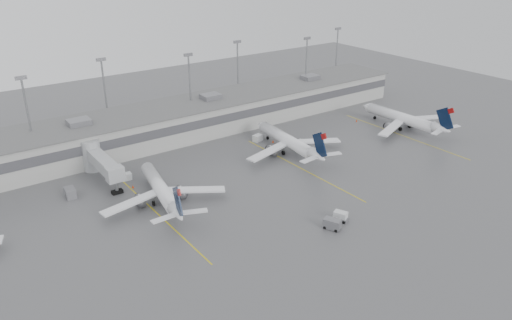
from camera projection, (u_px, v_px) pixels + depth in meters
ground at (312, 240)px, 84.85m from camera, size 260.00×260.00×0.00m
terminal at (161, 124)px, 126.26m from camera, size 152.00×17.00×9.45m
light_masts at (148, 89)px, 127.39m from camera, size 142.40×8.00×20.60m
jet_bridge_right at (98, 160)px, 106.33m from camera, size 4.00×17.20×7.00m
stand_markings at (235, 188)px, 102.68m from camera, size 105.25×40.00×0.01m
jet_mid_left at (162, 190)px, 96.00m from camera, size 24.06×27.20×8.87m
jet_mid_right at (289, 141)px, 118.88m from camera, size 25.72×28.95×9.37m
jet_far_right at (405, 119)px, 134.00m from camera, size 26.04×29.19×9.44m
baggage_tug at (340, 217)px, 90.62m from camera, size 2.70×3.23×1.79m
baggage_cart at (332, 224)px, 87.90m from camera, size 2.77×3.40×1.90m
gse_uld_b at (126, 177)px, 106.04m from camera, size 2.30×1.67×1.52m
gse_uld_c at (258, 138)px, 126.58m from camera, size 2.69×2.11×1.68m
gse_loader at (70, 193)px, 98.81m from camera, size 2.12×3.17×1.90m
cone_b at (133, 186)px, 102.74m from camera, size 0.42×0.42×0.67m
cone_c at (273, 141)px, 125.81m from camera, size 0.47×0.47×0.75m
cone_d at (357, 121)px, 140.26m from camera, size 0.43×0.43×0.69m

